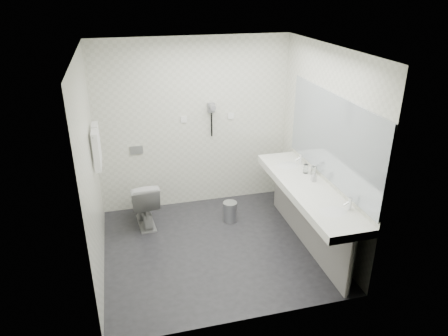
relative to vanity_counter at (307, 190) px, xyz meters
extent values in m
plane|color=#26252A|center=(-1.12, 0.20, -0.80)|extent=(2.80, 2.80, 0.00)
plane|color=white|center=(-1.12, 0.20, 1.70)|extent=(2.80, 2.80, 0.00)
plane|color=white|center=(-1.12, 1.50, 0.45)|extent=(2.80, 0.00, 2.80)
plane|color=white|center=(-1.12, -1.10, 0.45)|extent=(2.80, 0.00, 2.80)
plane|color=white|center=(-2.52, 0.20, 0.45)|extent=(0.00, 2.60, 2.60)
plane|color=white|center=(0.27, 0.20, 0.45)|extent=(0.00, 2.60, 2.60)
cube|color=white|center=(0.00, 0.00, 0.00)|extent=(0.55, 2.20, 0.10)
cube|color=gray|center=(0.02, 0.00, -0.42)|extent=(0.03, 2.15, 0.75)
cylinder|color=silver|center=(0.05, -1.04, -0.42)|extent=(0.06, 0.06, 0.75)
cylinder|color=silver|center=(0.05, 1.04, -0.42)|extent=(0.06, 0.06, 0.75)
cube|color=#B2BCC6|center=(0.26, 0.00, 0.65)|extent=(0.02, 2.20, 1.05)
ellipsoid|color=white|center=(0.00, -0.65, 0.04)|extent=(0.40, 0.31, 0.05)
ellipsoid|color=white|center=(0.00, 0.65, 0.04)|extent=(0.40, 0.31, 0.05)
cylinder|color=silver|center=(0.19, -0.65, 0.12)|extent=(0.04, 0.04, 0.15)
cylinder|color=silver|center=(0.19, 0.65, 0.12)|extent=(0.04, 0.04, 0.15)
imported|color=silver|center=(0.13, 0.10, 0.11)|extent=(0.06, 0.06, 0.12)
cylinder|color=silver|center=(0.21, 0.29, 0.11)|extent=(0.07, 0.07, 0.12)
cylinder|color=silver|center=(0.14, 0.36, 0.11)|extent=(0.07, 0.07, 0.12)
imported|color=white|center=(-1.95, 1.03, -0.46)|extent=(0.43, 0.70, 0.68)
cube|color=#B2B5BA|center=(-1.98, 1.49, 0.15)|extent=(0.18, 0.02, 0.12)
cylinder|color=#B2B5BA|center=(-0.77, 0.80, -0.66)|extent=(0.24, 0.24, 0.28)
cylinder|color=#B2B5BA|center=(-0.77, 0.80, -0.51)|extent=(0.20, 0.20, 0.02)
cylinder|color=silver|center=(-2.47, 0.75, 0.75)|extent=(0.02, 0.62, 0.02)
cube|color=white|center=(-2.46, 0.61, 0.53)|extent=(0.07, 0.24, 0.48)
cube|color=white|center=(-2.46, 0.89, 0.53)|extent=(0.07, 0.24, 0.48)
cube|color=gray|center=(-0.88, 1.47, 0.70)|extent=(0.10, 0.04, 0.14)
cylinder|color=gray|center=(-0.88, 1.40, 0.73)|extent=(0.08, 0.14, 0.08)
cylinder|color=black|center=(-0.88, 1.46, 0.45)|extent=(0.02, 0.02, 0.35)
cube|color=white|center=(-1.27, 1.49, 0.55)|extent=(0.09, 0.02, 0.09)
cube|color=white|center=(-0.57, 1.49, 0.55)|extent=(0.09, 0.02, 0.09)
camera|label=1|loc=(-2.15, -4.18, 2.35)|focal=33.36mm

